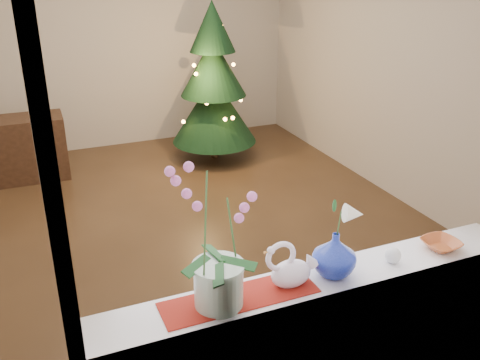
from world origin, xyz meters
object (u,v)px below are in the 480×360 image
at_px(swan, 291,264).
at_px(xmas_tree, 213,83).
at_px(blue_vase, 335,251).
at_px(orchid_pot, 218,237).
at_px(amber_dish, 441,245).
at_px(side_table, 22,149).
at_px(paperweight, 393,255).

height_order(swan, xmas_tree, xmas_tree).
bearing_deg(swan, blue_vase, 0.87).
relative_size(orchid_pot, amber_dish, 4.21).
bearing_deg(side_table, amber_dish, -63.78).
xyz_separation_m(orchid_pot, paperweight, (0.89, -0.01, -0.29)).
distance_m(swan, amber_dish, 0.86).
height_order(orchid_pot, amber_dish, orchid_pot).
distance_m(orchid_pot, side_table, 4.30).
bearing_deg(amber_dish, orchid_pot, 179.97).
xyz_separation_m(orchid_pot, side_table, (-0.71, 4.14, -0.91)).
bearing_deg(blue_vase, side_table, 107.22).
distance_m(swan, side_table, 4.32).
bearing_deg(blue_vase, xmas_tree, 77.63).
height_order(amber_dish, xmas_tree, xmas_tree).
bearing_deg(amber_dish, side_table, 114.74).
xyz_separation_m(xmas_tree, side_table, (-2.15, 0.19, -0.57)).
height_order(blue_vase, amber_dish, blue_vase).
xyz_separation_m(swan, side_table, (-1.06, 4.13, -0.69)).
distance_m(blue_vase, amber_dish, 0.64).
xyz_separation_m(orchid_pot, blue_vase, (0.57, 0.01, -0.21)).
distance_m(orchid_pot, blue_vase, 0.61).
bearing_deg(xmas_tree, amber_dish, -93.44).
bearing_deg(side_table, swan, -74.17).
relative_size(swan, side_table, 0.28).
bearing_deg(paperweight, swan, 177.53).
bearing_deg(orchid_pot, amber_dish, -0.03).
distance_m(blue_vase, side_table, 4.38).
bearing_deg(side_table, paperweight, -67.47).
relative_size(swan, blue_vase, 1.06).
distance_m(orchid_pot, paperweight, 0.94).
xyz_separation_m(amber_dish, xmas_tree, (0.24, 3.95, -0.03)).
height_order(orchid_pot, paperweight, orchid_pot).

